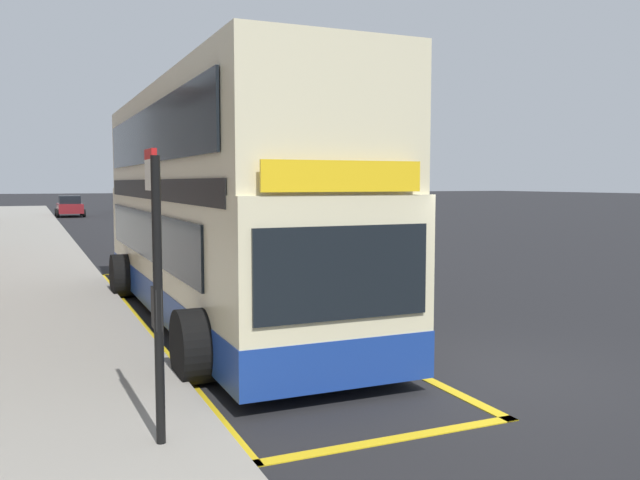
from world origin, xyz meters
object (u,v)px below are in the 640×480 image
parked_car_maroon_kerbside (130,203)px  parked_car_white_ahead (149,206)px  bus_stop_sign (156,273)px  double_decker_bus (215,212)px  parked_car_maroon_far (70,206)px

parked_car_maroon_kerbside → parked_car_white_ahead: (0.36, -8.24, 0.00)m
parked_car_maroon_kerbside → bus_stop_sign: bearing=-98.3°
double_decker_bus → parked_car_maroon_far: size_ratio=2.74×
double_decker_bus → parked_car_maroon_kerbside: bearing=84.1°
parked_car_maroon_kerbside → parked_car_white_ahead: bearing=-88.3°
double_decker_bus → bus_stop_sign: bearing=-109.6°
parked_car_maroon_far → parked_car_white_ahead: bearing=-12.7°
parked_car_maroon_far → parked_car_white_ahead: 5.94m
double_decker_bus → parked_car_maroon_kerbside: (5.06, 49.17, -1.27)m
double_decker_bus → parked_car_white_ahead: double_decker_bus is taller
parked_car_maroon_kerbside → parked_car_white_ahead: same height
double_decker_bus → bus_stop_sign: 6.63m
bus_stop_sign → parked_car_maroon_far: bus_stop_sign is taller
parked_car_white_ahead → double_decker_bus: bearing=83.0°
parked_car_maroon_far → bus_stop_sign: bearing=-92.1°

